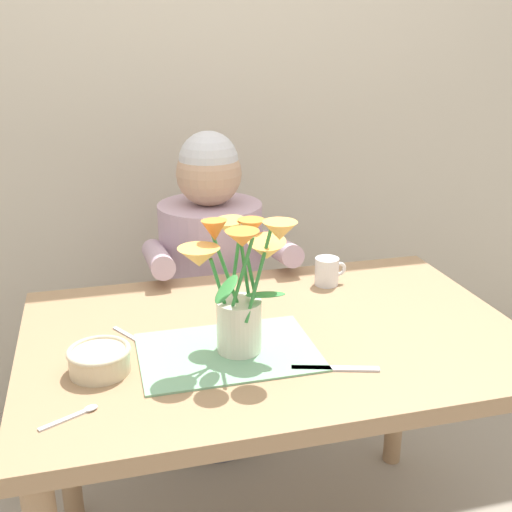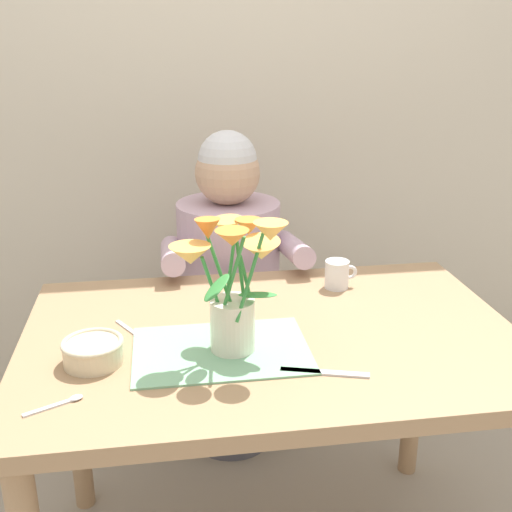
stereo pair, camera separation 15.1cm
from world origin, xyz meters
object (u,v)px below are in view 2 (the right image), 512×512
at_px(ceramic_bowl, 93,351).
at_px(dinner_knife, 325,373).
at_px(seated_person, 230,298).
at_px(flower_vase, 233,280).
at_px(tea_cup, 337,274).

relative_size(ceramic_bowl, dinner_knife, 0.72).
height_order(seated_person, flower_vase, seated_person).
distance_m(flower_vase, dinner_knife, 0.28).
height_order(ceramic_bowl, tea_cup, tea_cup).
height_order(seated_person, tea_cup, seated_person).
distance_m(seated_person, ceramic_bowl, 0.83).
relative_size(flower_vase, tea_cup, 3.45).
xyz_separation_m(dinner_knife, tea_cup, (0.15, 0.46, 0.04)).
height_order(flower_vase, dinner_knife, flower_vase).
height_order(seated_person, ceramic_bowl, seated_person).
bearing_deg(flower_vase, ceramic_bowl, -177.80).
distance_m(seated_person, tea_cup, 0.51).
bearing_deg(tea_cup, seated_person, 125.91).
bearing_deg(dinner_knife, seated_person, 114.21).
distance_m(dinner_knife, tea_cup, 0.48).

